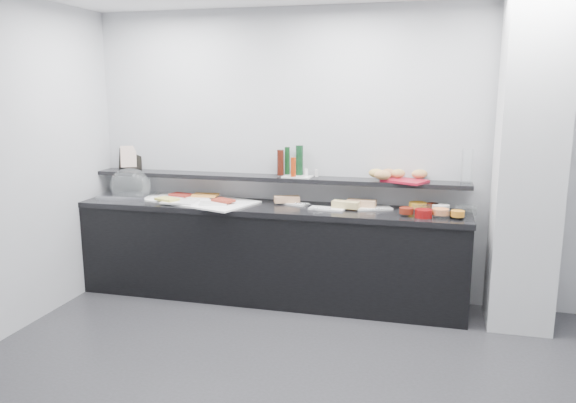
% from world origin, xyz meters
% --- Properties ---
extents(ground, '(5.00, 5.00, 0.00)m').
position_xyz_m(ground, '(0.00, 0.00, 0.00)').
color(ground, '#2D2D30').
rests_on(ground, ground).
extents(back_wall, '(5.00, 0.02, 2.70)m').
position_xyz_m(back_wall, '(0.00, 2.00, 1.35)').
color(back_wall, '#B1B4B9').
rests_on(back_wall, ground).
extents(column, '(0.50, 0.50, 2.70)m').
position_xyz_m(column, '(1.50, 1.65, 1.35)').
color(column, silver).
rests_on(column, ground).
extents(buffet_cabinet, '(3.60, 0.60, 0.85)m').
position_xyz_m(buffet_cabinet, '(-0.70, 1.70, 0.42)').
color(buffet_cabinet, black).
rests_on(buffet_cabinet, ground).
extents(counter_top, '(3.62, 0.62, 0.05)m').
position_xyz_m(counter_top, '(-0.70, 1.70, 0.88)').
color(counter_top, black).
rests_on(counter_top, buffet_cabinet).
extents(wall_shelf, '(3.60, 0.25, 0.04)m').
position_xyz_m(wall_shelf, '(-0.70, 1.88, 1.13)').
color(wall_shelf, black).
rests_on(wall_shelf, back_wall).
extents(cloche_base, '(0.53, 0.38, 0.04)m').
position_xyz_m(cloche_base, '(-2.17, 1.72, 0.92)').
color(cloche_base, silver).
rests_on(cloche_base, counter_top).
extents(cloche_dome, '(0.44, 0.30, 0.34)m').
position_xyz_m(cloche_dome, '(-2.13, 1.74, 1.03)').
color(cloche_dome, white).
rests_on(cloche_dome, cloche_base).
extents(linen_runner, '(1.30, 0.91, 0.01)m').
position_xyz_m(linen_runner, '(-1.45, 1.74, 0.91)').
color(linen_runner, white).
rests_on(linen_runner, counter_top).
extents(platter_meat_a, '(0.29, 0.20, 0.01)m').
position_xyz_m(platter_meat_a, '(-1.71, 1.81, 0.92)').
color(platter_meat_a, white).
rests_on(platter_meat_a, linen_runner).
extents(food_meat_a, '(0.23, 0.18, 0.02)m').
position_xyz_m(food_meat_a, '(-1.63, 1.80, 0.94)').
color(food_meat_a, maroon).
rests_on(food_meat_a, platter_meat_a).
extents(platter_salmon, '(0.27, 0.19, 0.01)m').
position_xyz_m(platter_salmon, '(-1.45, 1.82, 0.92)').
color(platter_salmon, white).
rests_on(platter_salmon, linen_runner).
extents(food_salmon, '(0.25, 0.17, 0.02)m').
position_xyz_m(food_salmon, '(-1.39, 1.84, 0.94)').
color(food_salmon, orange).
rests_on(food_salmon, platter_salmon).
extents(platter_cheese, '(0.32, 0.21, 0.01)m').
position_xyz_m(platter_cheese, '(-1.52, 1.56, 0.92)').
color(platter_cheese, white).
rests_on(platter_cheese, linen_runner).
extents(food_cheese, '(0.24, 0.20, 0.02)m').
position_xyz_m(food_cheese, '(-1.65, 1.56, 0.94)').
color(food_cheese, '#DFCD56').
rests_on(food_cheese, platter_cheese).
extents(platter_meat_b, '(0.29, 0.24, 0.01)m').
position_xyz_m(platter_meat_b, '(-1.19, 1.57, 0.92)').
color(platter_meat_b, white).
rests_on(platter_meat_b, linen_runner).
extents(food_meat_b, '(0.24, 0.20, 0.02)m').
position_xyz_m(food_meat_b, '(-1.12, 1.64, 0.94)').
color(food_meat_b, maroon).
rests_on(food_meat_b, platter_meat_b).
extents(sandwich_plate_left, '(0.32, 0.21, 0.01)m').
position_xyz_m(sandwich_plate_left, '(-0.51, 1.83, 0.91)').
color(sandwich_plate_left, white).
rests_on(sandwich_plate_left, counter_top).
extents(sandwich_food_left, '(0.25, 0.17, 0.06)m').
position_xyz_m(sandwich_food_left, '(-0.56, 1.82, 0.94)').
color(sandwich_food_left, tan).
rests_on(sandwich_food_left, sandwich_plate_left).
extents(tongs_left, '(0.16, 0.03, 0.01)m').
position_xyz_m(tongs_left, '(-0.39, 1.77, 0.92)').
color(tongs_left, '#B0B1B7').
rests_on(tongs_left, sandwich_plate_left).
extents(sandwich_plate_mid, '(0.33, 0.17, 0.01)m').
position_xyz_m(sandwich_plate_mid, '(-0.14, 1.66, 0.91)').
color(sandwich_plate_mid, white).
rests_on(sandwich_plate_mid, counter_top).
extents(sandwich_food_mid, '(0.25, 0.13, 0.06)m').
position_xyz_m(sandwich_food_mid, '(0.02, 1.71, 0.94)').
color(sandwich_food_mid, tan).
rests_on(sandwich_food_mid, sandwich_plate_mid).
extents(tongs_mid, '(0.15, 0.06, 0.01)m').
position_xyz_m(tongs_mid, '(-0.18, 1.62, 0.92)').
color(tongs_mid, '#ACAFB3').
rests_on(tongs_mid, sandwich_plate_mid).
extents(sandwich_plate_right, '(0.35, 0.25, 0.01)m').
position_xyz_m(sandwich_plate_right, '(0.26, 1.79, 0.91)').
color(sandwich_plate_right, white).
rests_on(sandwich_plate_right, counter_top).
extents(sandwich_food_right, '(0.27, 0.12, 0.06)m').
position_xyz_m(sandwich_food_right, '(0.14, 1.81, 0.94)').
color(sandwich_food_right, tan).
rests_on(sandwich_food_right, sandwich_plate_right).
extents(tongs_right, '(0.15, 0.08, 0.01)m').
position_xyz_m(tongs_right, '(0.27, 1.69, 0.92)').
color(tongs_right, '#B0B3B7').
rests_on(tongs_right, sandwich_plate_right).
extents(bowl_glass_fruit, '(0.18, 0.18, 0.07)m').
position_xyz_m(bowl_glass_fruit, '(0.67, 1.78, 0.94)').
color(bowl_glass_fruit, white).
rests_on(bowl_glass_fruit, counter_top).
extents(fill_glass_fruit, '(0.21, 0.21, 0.05)m').
position_xyz_m(fill_glass_fruit, '(0.64, 1.83, 0.95)').
color(fill_glass_fruit, '#F9A522').
rests_on(fill_glass_fruit, bowl_glass_fruit).
extents(bowl_black_jam, '(0.17, 0.17, 0.07)m').
position_xyz_m(bowl_black_jam, '(0.84, 1.80, 0.94)').
color(bowl_black_jam, black).
rests_on(bowl_black_jam, counter_top).
extents(fill_black_jam, '(0.12, 0.12, 0.05)m').
position_xyz_m(fill_black_jam, '(0.77, 1.82, 0.95)').
color(fill_black_jam, '#5D1B0D').
rests_on(fill_black_jam, bowl_black_jam).
extents(bowl_glass_cream, '(0.22, 0.22, 0.07)m').
position_xyz_m(bowl_glass_cream, '(1.05, 1.78, 0.94)').
color(bowl_glass_cream, white).
rests_on(bowl_glass_cream, counter_top).
extents(fill_glass_cream, '(0.19, 0.19, 0.05)m').
position_xyz_m(fill_glass_cream, '(0.84, 1.78, 0.95)').
color(fill_glass_cream, white).
rests_on(fill_glass_cream, bowl_glass_cream).
extents(bowl_red_jam, '(0.18, 0.18, 0.07)m').
position_xyz_m(bowl_red_jam, '(0.70, 1.55, 0.94)').
color(bowl_red_jam, maroon).
rests_on(bowl_red_jam, counter_top).
extents(fill_red_jam, '(0.15, 0.15, 0.05)m').
position_xyz_m(fill_red_jam, '(0.55, 1.57, 0.95)').
color(fill_red_jam, '#60190D').
rests_on(fill_red_jam, bowl_red_jam).
extents(bowl_glass_salmon, '(0.16, 0.16, 0.07)m').
position_xyz_m(bowl_glass_salmon, '(0.84, 1.58, 0.94)').
color(bowl_glass_salmon, silver).
rests_on(bowl_glass_salmon, counter_top).
extents(fill_glass_salmon, '(0.17, 0.17, 0.05)m').
position_xyz_m(fill_glass_salmon, '(0.84, 1.61, 0.95)').
color(fill_glass_salmon, orange).
rests_on(fill_glass_salmon, bowl_glass_salmon).
extents(bowl_black_fruit, '(0.12, 0.12, 0.07)m').
position_xyz_m(bowl_black_fruit, '(0.97, 1.59, 0.94)').
color(bowl_black_fruit, black).
rests_on(bowl_black_fruit, counter_top).
extents(fill_black_fruit, '(0.14, 0.14, 0.05)m').
position_xyz_m(fill_black_fruit, '(0.97, 1.56, 0.95)').
color(fill_black_fruit, orange).
rests_on(fill_black_fruit, bowl_black_fruit).
extents(framed_print, '(0.25, 0.09, 0.26)m').
position_xyz_m(framed_print, '(-2.27, 2.00, 1.28)').
color(framed_print, black).
rests_on(framed_print, wall_shelf).
extents(print_art, '(0.16, 0.11, 0.22)m').
position_xyz_m(print_art, '(-2.27, 1.96, 1.28)').
color(print_art, beige).
rests_on(print_art, framed_print).
extents(condiment_tray, '(0.28, 0.18, 0.01)m').
position_xyz_m(condiment_tray, '(-0.47, 1.86, 1.16)').
color(condiment_tray, white).
rests_on(condiment_tray, wall_shelf).
extents(bottle_green_a, '(0.06, 0.06, 0.26)m').
position_xyz_m(bottle_green_a, '(-0.58, 1.94, 1.29)').
color(bottle_green_a, '#0F3717').
rests_on(bottle_green_a, condiment_tray).
extents(bottle_brown, '(0.08, 0.08, 0.24)m').
position_xyz_m(bottle_brown, '(-0.63, 1.87, 1.28)').
color(bottle_brown, '#3D130B').
rests_on(bottle_brown, condiment_tray).
extents(bottle_green_b, '(0.08, 0.08, 0.28)m').
position_xyz_m(bottle_green_b, '(-0.46, 1.93, 1.30)').
color(bottle_green_b, '#0D3218').
rests_on(bottle_green_b, condiment_tray).
extents(bottle_hot, '(0.06, 0.06, 0.18)m').
position_xyz_m(bottle_hot, '(-0.49, 1.82, 1.25)').
color(bottle_hot, '#A62E0B').
rests_on(bottle_hot, condiment_tray).
extents(shaker_salt, '(0.05, 0.05, 0.07)m').
position_xyz_m(shaker_salt, '(-0.38, 1.86, 1.20)').
color(shaker_salt, white).
rests_on(shaker_salt, condiment_tray).
extents(shaker_pepper, '(0.04, 0.04, 0.07)m').
position_xyz_m(shaker_pepper, '(-0.28, 1.86, 1.20)').
color(shaker_pepper, silver).
rests_on(shaker_pepper, condiment_tray).
extents(bread_tray, '(0.44, 0.38, 0.02)m').
position_xyz_m(bread_tray, '(0.52, 1.84, 1.16)').
color(bread_tray, maroon).
rests_on(bread_tray, wall_shelf).
extents(bread_roll_nw, '(0.15, 0.10, 0.08)m').
position_xyz_m(bread_roll_nw, '(0.37, 1.92, 1.21)').
color(bread_roll_nw, '#AE7242').
rests_on(bread_roll_nw, bread_tray).
extents(bread_roll_n, '(0.15, 0.13, 0.08)m').
position_xyz_m(bread_roll_n, '(0.45, 1.92, 1.21)').
color(bread_roll_n, '#BC8E47').
rests_on(bread_roll_n, bread_tray).
extents(bread_roll_ne, '(0.17, 0.14, 0.08)m').
position_xyz_m(bread_roll_ne, '(0.64, 1.94, 1.21)').
color(bread_roll_ne, '#C08849').
rests_on(bread_roll_ne, bread_tray).
extents(bread_roll_sw, '(0.16, 0.13, 0.08)m').
position_xyz_m(bread_roll_sw, '(0.32, 1.79, 1.21)').
color(bread_roll_sw, '#BB7F47').
rests_on(bread_roll_sw, bread_tray).
extents(bread_roll_s, '(0.13, 0.10, 0.08)m').
position_xyz_m(bread_roll_s, '(0.34, 1.79, 1.21)').
color(bread_roll_s, '#B77A46').
rests_on(bread_roll_s, bread_tray).
extents(bread_roll_midw, '(0.17, 0.13, 0.08)m').
position_xyz_m(bread_roll_midw, '(0.26, 1.89, 1.21)').
color(bread_roll_midw, tan).
rests_on(bread_roll_midw, bread_tray).
extents(carafe, '(0.12, 0.12, 0.30)m').
position_xyz_m(carafe, '(1.04, 1.89, 1.30)').
color(carafe, white).
rests_on(carafe, wall_shelf).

